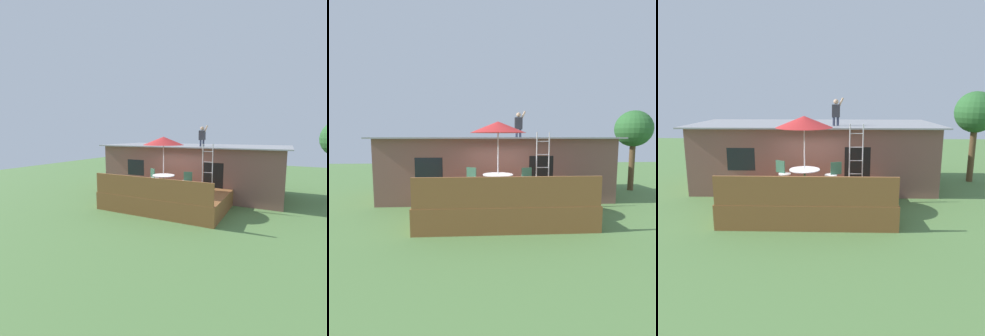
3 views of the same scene
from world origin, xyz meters
The scene contains 11 objects.
ground_plane centered at (0.00, 0.00, 0.00)m, with size 40.00×40.00×0.00m, color #567F42.
house centered at (0.00, 3.60, 1.41)m, with size 10.50×4.50×2.81m.
deck centered at (0.00, 0.00, 0.40)m, with size 5.55×3.57×0.80m, color brown.
deck_railing centered at (0.00, -1.73, 1.25)m, with size 5.45×0.08×0.90m, color brown.
patio_table centered at (-0.16, -0.08, 1.39)m, with size 1.04×1.04×0.74m.
patio_umbrella centered at (-0.16, -0.08, 3.15)m, with size 1.90×1.90×2.54m.
step_ladder centered at (1.66, 0.94, 1.90)m, with size 0.52×0.04×2.20m.
person_figure centered at (0.93, 2.32, 3.41)m, with size 0.47×0.20×1.11m.
patio_chair_left centered at (-0.97, 0.45, 1.26)m, with size 0.57×0.45×0.92m.
patio_chair_right centered at (0.80, 0.27, 1.26)m, with size 0.60×0.44×0.92m.
backyard_tree centered at (7.32, 4.44, 3.19)m, with size 1.87×1.87×4.19m.
Camera 2 is at (-0.92, -9.19, 2.82)m, focal length 28.70 mm.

